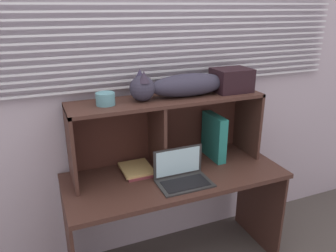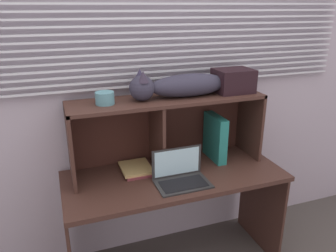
% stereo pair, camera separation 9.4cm
% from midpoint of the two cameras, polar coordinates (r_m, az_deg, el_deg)
% --- Properties ---
extents(back_panel_with_blinds, '(4.40, 0.08, 2.50)m').
position_cam_midpoint_polar(back_panel_with_blinds, '(2.26, -0.58, 7.53)').
color(back_panel_with_blinds, '#B2A9B5').
rests_on(back_panel_with_blinds, ground).
extents(desk, '(1.41, 0.59, 0.73)m').
position_cam_midpoint_polar(desk, '(2.22, 2.37, -11.51)').
color(desk, '#412720').
rests_on(desk, ground).
extents(hutch_shelf_unit, '(1.26, 0.32, 0.48)m').
position_cam_midpoint_polar(hutch_shelf_unit, '(2.16, 0.72, 1.19)').
color(hutch_shelf_unit, '#412720').
rests_on(hutch_shelf_unit, desk).
extents(cat, '(0.88, 0.17, 0.19)m').
position_cam_midpoint_polar(cat, '(2.10, 3.56, 7.00)').
color(cat, '#302E3D').
rests_on(cat, hutch_shelf_unit).
extents(laptop, '(0.33, 0.21, 0.20)m').
position_cam_midpoint_polar(laptop, '(2.05, 3.61, -8.53)').
color(laptop, '#2A2A2A').
rests_on(laptop, desk).
extents(binder_upright, '(0.06, 0.25, 0.32)m').
position_cam_midpoint_polar(binder_upright, '(2.33, 9.28, -1.99)').
color(binder_upright, '#227B70').
rests_on(binder_upright, desk).
extents(book_stack, '(0.20, 0.23, 0.03)m').
position_cam_midpoint_polar(book_stack, '(2.19, -4.17, -7.38)').
color(book_stack, brown).
rests_on(book_stack, desk).
extents(small_basket, '(0.11, 0.11, 0.07)m').
position_cam_midpoint_polar(small_basket, '(1.97, -9.51, 4.77)').
color(small_basket, teal).
rests_on(small_basket, hutch_shelf_unit).
extents(storage_box, '(0.25, 0.20, 0.15)m').
position_cam_midpoint_polar(storage_box, '(2.27, 12.37, 7.65)').
color(storage_box, black).
rests_on(storage_box, hutch_shelf_unit).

